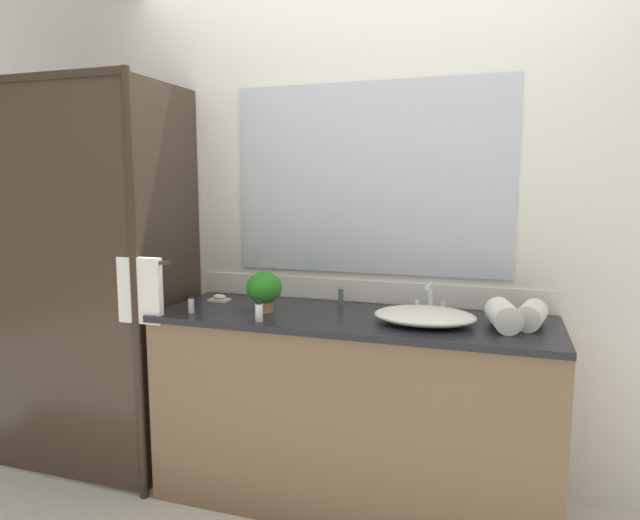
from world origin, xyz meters
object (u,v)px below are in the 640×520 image
Objects in this scene: sink_basin at (425,316)px; faucet at (430,304)px; amenity_bottle_body_wash at (259,312)px; potted_plant at (264,289)px; amenity_bottle_conditioner at (191,305)px; amenity_bottle_lotion at (341,296)px; soap_dish at (219,298)px; rolled_towel_near_edge at (531,315)px; rolled_towel_middle at (503,316)px.

faucet is at bearing 90.00° from sink_basin.
sink_basin is 0.71m from amenity_bottle_body_wash.
sink_basin is at bearing 1.28° from potted_plant.
amenity_bottle_conditioner is 0.83× the size of amenity_bottle_lotion.
soap_dish is (-1.05, 0.13, -0.02)m from sink_basin.
amenity_bottle_conditioner is at bearing -163.25° from faucet.
soap_dish is at bearing 154.62° from potted_plant.
rolled_towel_near_edge is (0.87, -0.17, 0.01)m from amenity_bottle_lotion.
amenity_bottle_lotion is at bearing 168.82° from rolled_towel_near_edge.
amenity_bottle_body_wash is (-0.69, -0.36, -0.01)m from faucet.
amenity_bottle_lotion is at bearing 31.57° from amenity_bottle_conditioner.
sink_basin is 0.18m from faucet.
amenity_bottle_body_wash is (0.37, -0.32, 0.03)m from soap_dish.
soap_dish is at bearing -177.73° from faucet.
potted_plant reaches higher than sink_basin.
rolled_towel_middle reaches higher than amenity_bottle_body_wash.
amenity_bottle_lotion is 0.89m from rolled_towel_near_edge.
amenity_bottle_lotion is 0.46× the size of rolled_towel_middle.
potted_plant is at bearing -165.49° from faucet.
amenity_bottle_lotion reaches higher than sink_basin.
potted_plant is 1.01× the size of rolled_towel_near_edge.
rolled_towel_near_edge is at bearing 8.24° from sink_basin.
soap_dish is at bearing 172.81° from sink_basin.
potted_plant reaches higher than soap_dish.
rolled_towel_middle is (1.01, 0.19, 0.01)m from amenity_bottle_body_wash.
amenity_bottle_body_wash is at bearing -120.49° from amenity_bottle_lotion.
sink_basin is at bearing 7.68° from amenity_bottle_conditioner.
faucet reaches higher than amenity_bottle_conditioner.
faucet is at bearing 2.27° from soap_dish.
amenity_bottle_body_wash is at bearing -152.26° from faucet.
faucet reaches higher than amenity_bottle_lotion.
sink_basin is 0.50m from amenity_bottle_lotion.
amenity_bottle_lotion is (0.61, 0.38, 0.01)m from amenity_bottle_conditioner.
potted_plant is at bearing -178.72° from sink_basin.
amenity_bottle_body_wash is 0.37m from amenity_bottle_conditioner.
sink_basin reaches higher than soap_dish.
amenity_bottle_body_wash is 1.03m from rolled_towel_middle.
amenity_bottle_conditioner is (-0.36, 0.05, -0.01)m from amenity_bottle_body_wash.
rolled_towel_middle is at bearing -28.30° from faucet.
amenity_bottle_lotion is at bearing 39.97° from potted_plant.
potted_plant is at bearing -176.15° from rolled_towel_near_edge.
faucet is 1.87× the size of amenity_bottle_body_wash.
faucet is 0.80× the size of rolled_towel_middle.
soap_dish is 0.47× the size of rolled_towel_middle.
potted_plant is 1.90× the size of soap_dish.
faucet is at bearing 151.70° from rolled_towel_middle.
faucet is 0.78m from amenity_bottle_body_wash.
sink_basin is 5.44× the size of amenity_bottle_conditioner.
soap_dish is 1.10× the size of amenity_bottle_body_wash.
soap_dish is (-1.05, -0.04, -0.04)m from faucet.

